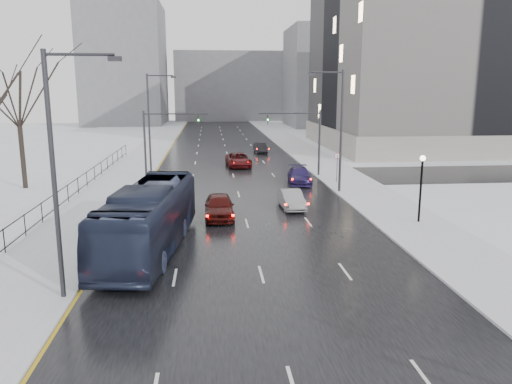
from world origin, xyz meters
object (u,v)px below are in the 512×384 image
object	(u,v)px
mast_signal_left	(156,136)
sedan_right_far	(300,176)
streetlight_l_far	(151,118)
sedan_right_near	(291,199)
streetlight_r_mid	(339,125)
sedan_right_cross	(238,160)
no_uturn_sign	(337,159)
sedan_right_distant	(261,148)
streetlight_l_near	(59,165)
tree_park_e	(26,189)
lamppost_r_mid	(421,179)
bus	(149,218)
mast_signal_right	(309,135)
sedan_center_near	(219,206)

from	to	relation	value
mast_signal_left	sedan_right_far	world-z (taller)	mast_signal_left
streetlight_l_far	sedan_right_near	bearing A→B (deg)	-55.85
streetlight_r_mid	sedan_right_cross	bearing A→B (deg)	116.36
sedan_right_cross	no_uturn_sign	bearing A→B (deg)	-55.94
no_uturn_sign	sedan_right_distant	bearing A→B (deg)	101.87
sedan_right_distant	streetlight_l_near	bearing A→B (deg)	-108.87
mast_signal_left	sedan_right_distant	size ratio (longest dim) A/B	1.60
tree_park_e	lamppost_r_mid	xyz separation A→B (m)	(29.20, -14.00, 2.94)
streetlight_r_mid	mast_signal_left	distance (m)	17.50
lamppost_r_mid	bus	bearing A→B (deg)	-166.57
mast_signal_right	sedan_right_distant	size ratio (longest dim) A/B	1.60
mast_signal_left	sedan_right_near	distance (m)	17.40
streetlight_l_far	sedan_right_cross	distance (m)	10.59
streetlight_r_mid	sedan_right_far	xyz separation A→B (m)	(-2.35, 4.27, -4.86)
sedan_center_near	sedan_right_near	size ratio (longest dim) A/B	1.15
streetlight_l_far	mast_signal_left	world-z (taller)	streetlight_l_far
mast_signal_right	no_uturn_sign	distance (m)	4.77
streetlight_r_mid	sedan_right_far	bearing A→B (deg)	118.76
streetlight_l_far	lamppost_r_mid	distance (m)	29.30
tree_park_e	mast_signal_right	distance (m)	26.16
lamppost_r_mid	no_uturn_sign	bearing A→B (deg)	97.33
streetlight_l_near	sedan_right_near	world-z (taller)	streetlight_l_near
tree_park_e	streetlight_l_near	bearing A→B (deg)	-67.31
bus	sedan_right_distant	world-z (taller)	bus
mast_signal_left	sedan_center_near	world-z (taller)	mast_signal_left
sedan_right_cross	sedan_right_far	distance (m)	11.61
streetlight_l_near	mast_signal_left	bearing A→B (deg)	88.28
bus	no_uturn_sign	bearing A→B (deg)	57.50
tree_park_e	streetlight_l_far	size ratio (longest dim) A/B	1.35
tree_park_e	no_uturn_sign	xyz separation A→B (m)	(27.40, 0.00, 2.30)
bus	sedan_right_cross	bearing A→B (deg)	84.35
streetlight_l_far	sedan_center_near	size ratio (longest dim) A/B	2.10
tree_park_e	bus	xyz separation A→B (m)	(12.66, -17.95, 1.81)
sedan_right_far	sedan_right_near	bearing A→B (deg)	-98.50
sedan_right_far	tree_park_e	bearing A→B (deg)	-174.08
sedan_center_near	streetlight_l_near	bearing A→B (deg)	-117.61
sedan_right_far	streetlight_l_near	bearing A→B (deg)	-114.69
mast_signal_right	sedan_right_near	distance (m)	14.15
lamppost_r_mid	sedan_right_near	xyz separation A→B (m)	(-7.50, 4.80, -2.22)
mast_signal_right	lamppost_r_mid	bearing A→B (deg)	-78.46
streetlight_r_mid	sedan_right_cross	distance (m)	17.18
tree_park_e	streetlight_l_far	distance (m)	14.01
bus	mast_signal_right	bearing A→B (deg)	66.51
streetlight_l_far	sedan_right_far	bearing A→B (deg)	-28.91
no_uturn_sign	sedan_center_near	size ratio (longest dim) A/B	0.57
streetlight_l_far	mast_signal_left	xyz separation A→B (m)	(0.84, -4.00, -1.51)
sedan_center_near	lamppost_r_mid	bearing A→B (deg)	-11.49
lamppost_r_mid	sedan_right_far	bearing A→B (deg)	109.94
tree_park_e	sedan_right_far	size ratio (longest dim) A/B	2.72
tree_park_e	streetlight_l_near	world-z (taller)	streetlight_l_near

